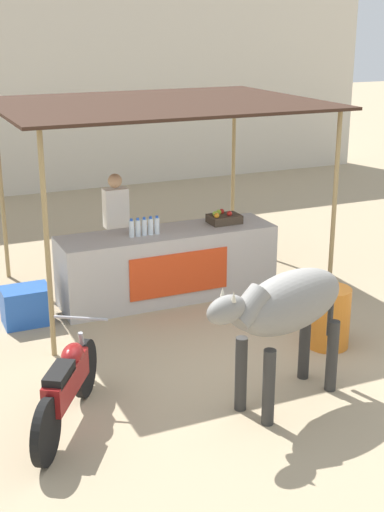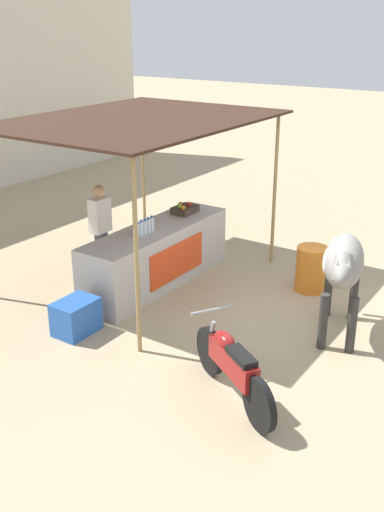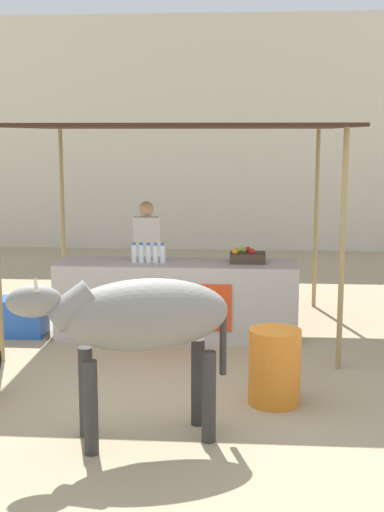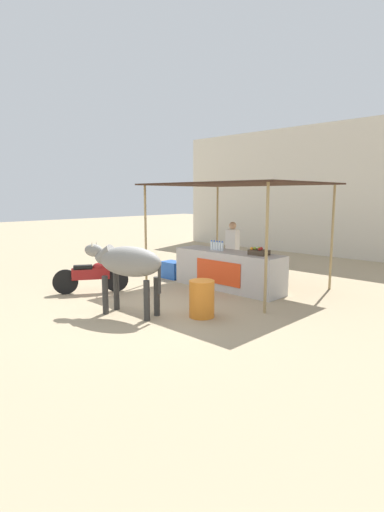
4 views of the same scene
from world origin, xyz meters
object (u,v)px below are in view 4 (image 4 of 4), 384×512
object	(u,v)px
motorcycle_parked	(92,275)
water_barrel	(202,299)
vendor_behind_counter	(232,251)
cooler_box	(173,270)
stall_counter	(228,270)
cow	(127,263)
fruit_crate	(259,252)

from	to	relation	value
motorcycle_parked	water_barrel	bearing A→B (deg)	7.84
vendor_behind_counter	cooler_box	world-z (taller)	vendor_behind_counter
water_barrel	stall_counter	bearing A→B (deg)	117.40
cooler_box	stall_counter	bearing A→B (deg)	2.80
motorcycle_parked	cooler_box	bearing A→B (deg)	87.15
stall_counter	cow	xyz separation A→B (m)	(-0.02, -3.11, 0.55)
cow	fruit_crate	bearing A→B (deg)	74.08
cooler_box	cow	xyz separation A→B (m)	(1.96, -3.02, 0.79)
vendor_behind_counter	cow	distance (m)	3.90
fruit_crate	cooler_box	world-z (taller)	fruit_crate
cow	stall_counter	bearing A→B (deg)	89.58
water_barrel	fruit_crate	bearing A→B (deg)	96.69
vendor_behind_counter	cow	xyz separation A→B (m)	(0.46, -3.87, 0.18)
cooler_box	motorcycle_parked	distance (m)	2.57
water_barrel	motorcycle_parked	distance (m)	3.29
vendor_behind_counter	motorcycle_parked	bearing A→B (deg)	-115.55
fruit_crate	cooler_box	xyz separation A→B (m)	(-2.86, -0.15, -0.79)
stall_counter	motorcycle_parked	size ratio (longest dim) A/B	1.91
cooler_box	water_barrel	world-z (taller)	water_barrel
water_barrel	motorcycle_parked	bearing A→B (deg)	-172.16
stall_counter	cow	size ratio (longest dim) A/B	1.63
fruit_crate	stall_counter	bearing A→B (deg)	-176.48
vendor_behind_counter	water_barrel	xyz separation A→B (m)	(1.63, -2.96, -0.49)
vendor_behind_counter	motorcycle_parked	distance (m)	3.80
vendor_behind_counter	stall_counter	bearing A→B (deg)	-57.44
stall_counter	vendor_behind_counter	xyz separation A→B (m)	(-0.48, 0.75, 0.37)
fruit_crate	water_barrel	distance (m)	2.37
stall_counter	cow	distance (m)	3.16
stall_counter	cooler_box	xyz separation A→B (m)	(-1.98, -0.10, -0.24)
stall_counter	fruit_crate	bearing A→B (deg)	3.52
stall_counter	water_barrel	size ratio (longest dim) A/B	4.12
vendor_behind_counter	cooler_box	size ratio (longest dim) A/B	2.75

